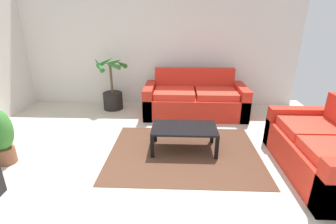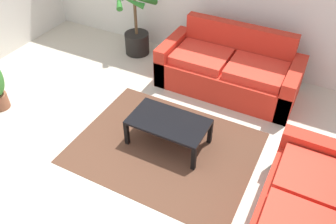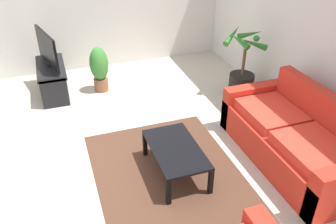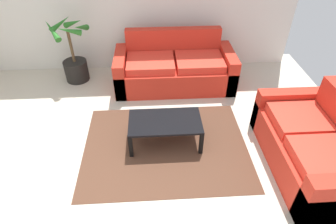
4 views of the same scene
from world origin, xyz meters
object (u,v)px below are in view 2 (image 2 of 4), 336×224
at_px(couch_loveseat, 311,218).
at_px(potted_palm, 136,32).
at_px(coffee_table, 169,124).
at_px(couch_main, 229,71).

relative_size(couch_loveseat, potted_palm, 1.46).
height_order(couch_loveseat, coffee_table, couch_loveseat).
distance_m(couch_loveseat, coffee_table, 1.84).
distance_m(couch_main, couch_loveseat, 2.51).
bearing_deg(couch_loveseat, potted_palm, 145.46).
bearing_deg(couch_loveseat, coffee_table, 163.48).
bearing_deg(potted_palm, couch_loveseat, -34.54).
xyz_separation_m(couch_main, potted_palm, (-1.76, 0.26, 0.09)).
height_order(couch_main, potted_palm, potted_palm).
xyz_separation_m(couch_loveseat, coffee_table, (-1.77, 0.52, 0.02)).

